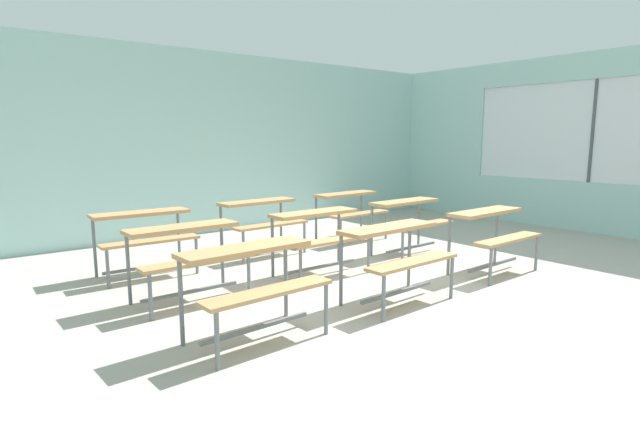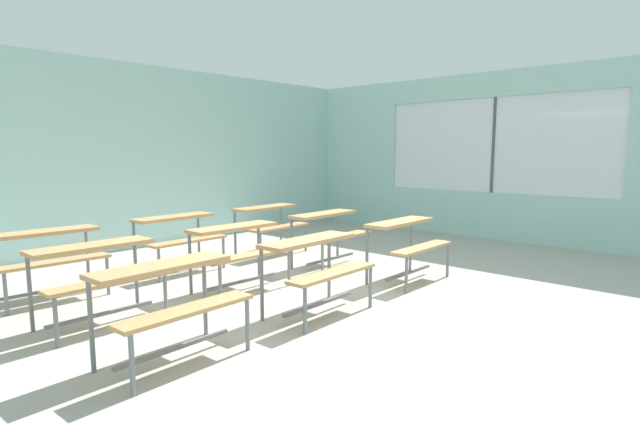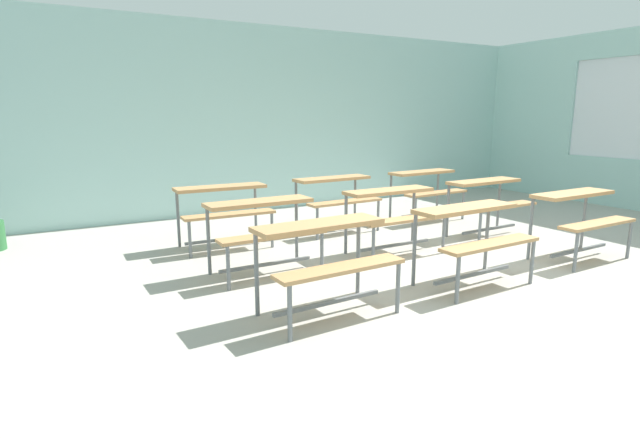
{
  "view_description": "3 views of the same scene",
  "coord_description": "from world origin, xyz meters",
  "px_view_note": "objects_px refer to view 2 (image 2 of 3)",
  "views": [
    {
      "loc": [
        -3.8,
        -3.3,
        1.6
      ],
      "look_at": [
        -0.26,
        1.2,
        0.66
      ],
      "focal_mm": 28.0,
      "sensor_mm": 36.0,
      "label": 1
    },
    {
      "loc": [
        -3.8,
        -3.3,
        1.6
      ],
      "look_at": [
        0.31,
        0.45,
        0.84
      ],
      "focal_mm": 28.0,
      "sensor_mm": 36.0,
      "label": 2
    },
    {
      "loc": [
        -3.8,
        -3.3,
        1.6
      ],
      "look_at": [
        -1.23,
        1.22,
        0.5
      ],
      "focal_mm": 28.0,
      "sensor_mm": 36.0,
      "label": 3
    }
  ],
  "objects_px": {
    "desk_bench_r0c0": "(170,289)",
    "desk_bench_r0c2": "(407,236)",
    "desk_bench_r1c1": "(239,242)",
    "desk_bench_r0c1": "(316,258)",
    "desk_bench_r2c0": "(48,248)",
    "desk_bench_r2c2": "(270,218)",
    "desk_bench_r1c0": "(98,265)",
    "desk_bench_r1c2": "(329,226)",
    "desk_bench_r2c1": "(179,230)"
  },
  "relations": [
    {
      "from": "desk_bench_r1c1",
      "to": "desk_bench_r2c2",
      "type": "relative_size",
      "value": 0.98
    },
    {
      "from": "desk_bench_r0c0",
      "to": "desk_bench_r2c2",
      "type": "relative_size",
      "value": 0.99
    },
    {
      "from": "desk_bench_r1c1",
      "to": "desk_bench_r1c2",
      "type": "bearing_deg",
      "value": 1.74
    },
    {
      "from": "desk_bench_r0c1",
      "to": "desk_bench_r2c0",
      "type": "xyz_separation_m",
      "value": [
        -1.59,
        2.48,
        0.0
      ]
    },
    {
      "from": "desk_bench_r1c1",
      "to": "desk_bench_r2c2",
      "type": "bearing_deg",
      "value": 38.44
    },
    {
      "from": "desk_bench_r0c2",
      "to": "desk_bench_r2c0",
      "type": "distance_m",
      "value": 4.1
    },
    {
      "from": "desk_bench_r0c0",
      "to": "desk_bench_r1c2",
      "type": "xyz_separation_m",
      "value": [
        3.22,
        1.22,
        0.0
      ]
    },
    {
      "from": "desk_bench_r1c2",
      "to": "desk_bench_r2c0",
      "type": "xyz_separation_m",
      "value": [
        -3.24,
        1.2,
        0.0
      ]
    },
    {
      "from": "desk_bench_r0c2",
      "to": "desk_bench_r2c2",
      "type": "height_order",
      "value": "same"
    },
    {
      "from": "desk_bench_r2c0",
      "to": "desk_bench_r2c2",
      "type": "bearing_deg",
      "value": 2.1
    },
    {
      "from": "desk_bench_r2c1",
      "to": "desk_bench_r0c1",
      "type": "bearing_deg",
      "value": -93.59
    },
    {
      "from": "desk_bench_r2c1",
      "to": "desk_bench_r1c0",
      "type": "bearing_deg",
      "value": -144.85
    },
    {
      "from": "desk_bench_r2c1",
      "to": "desk_bench_r1c1",
      "type": "bearing_deg",
      "value": -93.23
    },
    {
      "from": "desk_bench_r0c0",
      "to": "desk_bench_r1c1",
      "type": "relative_size",
      "value": 1.02
    },
    {
      "from": "desk_bench_r1c0",
      "to": "desk_bench_r2c2",
      "type": "bearing_deg",
      "value": 20.17
    },
    {
      "from": "desk_bench_r0c2",
      "to": "desk_bench_r1c2",
      "type": "bearing_deg",
      "value": 90.91
    },
    {
      "from": "desk_bench_r1c1",
      "to": "desk_bench_r2c2",
      "type": "height_order",
      "value": "same"
    },
    {
      "from": "desk_bench_r1c2",
      "to": "desk_bench_r1c1",
      "type": "bearing_deg",
      "value": 179.96
    },
    {
      "from": "desk_bench_r0c0",
      "to": "desk_bench_r0c1",
      "type": "distance_m",
      "value": 1.57
    },
    {
      "from": "desk_bench_r1c2",
      "to": "desk_bench_r2c2",
      "type": "xyz_separation_m",
      "value": [
        -0.0,
        1.23,
        0.0
      ]
    },
    {
      "from": "desk_bench_r2c0",
      "to": "desk_bench_r0c0",
      "type": "bearing_deg",
      "value": -87.95
    },
    {
      "from": "desk_bench_r1c1",
      "to": "desk_bench_r1c2",
      "type": "height_order",
      "value": "same"
    },
    {
      "from": "desk_bench_r0c1",
      "to": "desk_bench_r1c0",
      "type": "distance_m",
      "value": 2.03
    },
    {
      "from": "desk_bench_r0c0",
      "to": "desk_bench_r2c2",
      "type": "height_order",
      "value": "same"
    },
    {
      "from": "desk_bench_r0c0",
      "to": "desk_bench_r2c2",
      "type": "distance_m",
      "value": 4.05
    },
    {
      "from": "desk_bench_r1c1",
      "to": "desk_bench_r1c2",
      "type": "xyz_separation_m",
      "value": [
        1.62,
        0.04,
        0.0
      ]
    },
    {
      "from": "desk_bench_r0c0",
      "to": "desk_bench_r0c2",
      "type": "distance_m",
      "value": 3.26
    },
    {
      "from": "desk_bench_r0c0",
      "to": "desk_bench_r1c2",
      "type": "distance_m",
      "value": 3.44
    },
    {
      "from": "desk_bench_r1c1",
      "to": "desk_bench_r2c0",
      "type": "distance_m",
      "value": 2.04
    },
    {
      "from": "desk_bench_r1c0",
      "to": "desk_bench_r2c2",
      "type": "distance_m",
      "value": 3.46
    },
    {
      "from": "desk_bench_r0c0",
      "to": "desk_bench_r1c0",
      "type": "height_order",
      "value": "same"
    },
    {
      "from": "desk_bench_r0c0",
      "to": "desk_bench_r1c0",
      "type": "bearing_deg",
      "value": 88.4
    },
    {
      "from": "desk_bench_r1c2",
      "to": "desk_bench_r2c1",
      "type": "xyz_separation_m",
      "value": [
        -1.6,
        1.25,
        0.0
      ]
    },
    {
      "from": "desk_bench_r0c2",
      "to": "desk_bench_r1c0",
      "type": "bearing_deg",
      "value": 158.07
    },
    {
      "from": "desk_bench_r0c0",
      "to": "desk_bench_r0c2",
      "type": "relative_size",
      "value": 1.01
    },
    {
      "from": "desk_bench_r0c0",
      "to": "desk_bench_r2c1",
      "type": "height_order",
      "value": "same"
    },
    {
      "from": "desk_bench_r1c0",
      "to": "desk_bench_r1c2",
      "type": "bearing_deg",
      "value": -0.7
    },
    {
      "from": "desk_bench_r0c2",
      "to": "desk_bench_r1c1",
      "type": "height_order",
      "value": "same"
    },
    {
      "from": "desk_bench_r1c2",
      "to": "desk_bench_r0c0",
      "type": "bearing_deg",
      "value": -160.8
    },
    {
      "from": "desk_bench_r0c1",
      "to": "desk_bench_r1c2",
      "type": "bearing_deg",
      "value": 35.96
    },
    {
      "from": "desk_bench_r0c0",
      "to": "desk_bench_r0c2",
      "type": "xyz_separation_m",
      "value": [
        3.26,
        -0.02,
        0.0
      ]
    },
    {
      "from": "desk_bench_r1c0",
      "to": "desk_bench_r2c1",
      "type": "relative_size",
      "value": 0.98
    },
    {
      "from": "desk_bench_r2c2",
      "to": "desk_bench_r2c1",
      "type": "bearing_deg",
      "value": 176.27
    },
    {
      "from": "desk_bench_r1c2",
      "to": "desk_bench_r0c1",
      "type": "bearing_deg",
      "value": -143.74
    },
    {
      "from": "desk_bench_r0c2",
      "to": "desk_bench_r2c0",
      "type": "xyz_separation_m",
      "value": [
        -3.28,
        2.45,
        0.0
      ]
    },
    {
      "from": "desk_bench_r0c1",
      "to": "desk_bench_r2c0",
      "type": "height_order",
      "value": "same"
    },
    {
      "from": "desk_bench_r1c1",
      "to": "desk_bench_r2c0",
      "type": "relative_size",
      "value": 0.99
    },
    {
      "from": "desk_bench_r1c1",
      "to": "desk_bench_r2c2",
      "type": "distance_m",
      "value": 2.06
    },
    {
      "from": "desk_bench_r0c2",
      "to": "desk_bench_r2c1",
      "type": "xyz_separation_m",
      "value": [
        -1.65,
        2.5,
        0.0
      ]
    },
    {
      "from": "desk_bench_r1c2",
      "to": "desk_bench_r2c0",
      "type": "height_order",
      "value": "same"
    }
  ]
}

